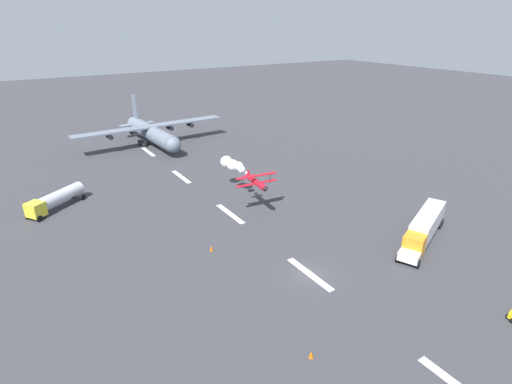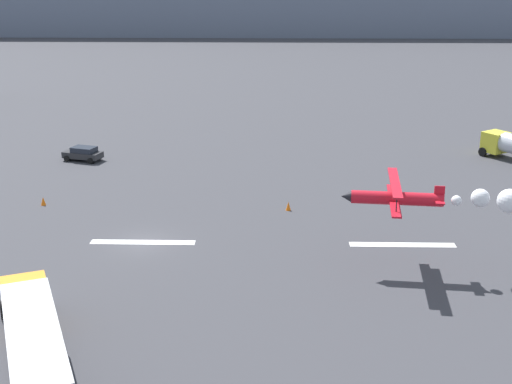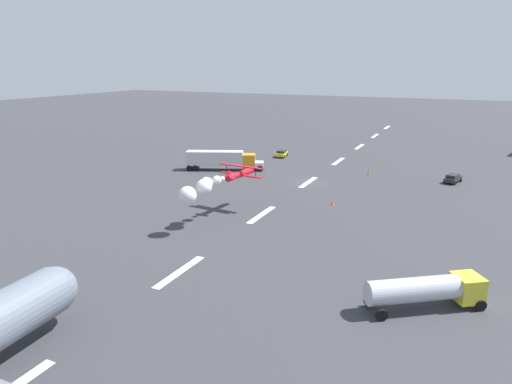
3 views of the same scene
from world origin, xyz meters
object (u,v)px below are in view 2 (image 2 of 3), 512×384
airport_staff_sedan (83,153)px  traffic_cone_near (43,201)px  stunt_biplane_red (509,202)px  semi_truck_orange (33,342)px  traffic_cone_far (288,206)px

airport_staff_sedan → traffic_cone_near: size_ratio=5.97×
stunt_biplane_red → airport_staff_sedan: bearing=142.6°
semi_truck_orange → traffic_cone_far: semi_truck_orange is taller
semi_truck_orange → traffic_cone_far: bearing=62.9°
traffic_cone_near → traffic_cone_far: size_ratio=1.00×
semi_truck_orange → traffic_cone_near: (-8.18, 26.87, -1.76)m
traffic_cone_far → airport_staff_sedan: bearing=144.8°
stunt_biplane_red → traffic_cone_far: 19.57m
stunt_biplane_red → traffic_cone_near: bearing=160.0°
traffic_cone_near → stunt_biplane_red: bearing=-20.0°
traffic_cone_near → airport_staff_sedan: bearing=91.1°
airport_staff_sedan → traffic_cone_near: bearing=-88.9°
semi_truck_orange → traffic_cone_near: 28.15m
stunt_biplane_red → traffic_cone_near: stunt_biplane_red is taller
traffic_cone_far → stunt_biplane_red: bearing=-40.5°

